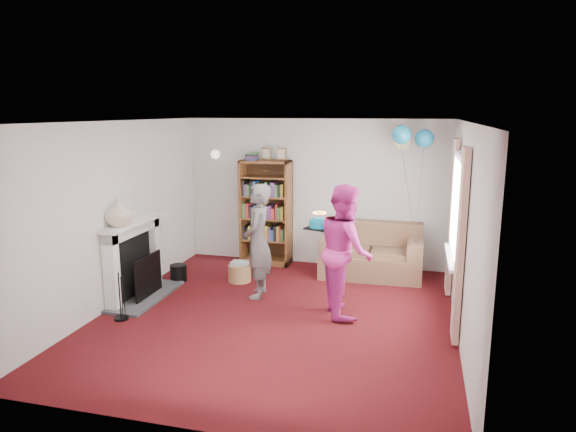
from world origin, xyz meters
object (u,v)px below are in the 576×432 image
(bookcase, at_px, (266,213))
(sofa, at_px, (371,256))
(person_striped, at_px, (258,241))
(birthday_cake, at_px, (319,224))
(person_magenta, at_px, (345,250))

(bookcase, distance_m, sofa, 1.94)
(sofa, bearing_deg, person_striped, -138.02)
(birthday_cake, bearing_deg, person_striped, 169.96)
(sofa, xyz_separation_m, person_magenta, (-0.19, -1.71, 0.54))
(bookcase, height_order, sofa, bookcase)
(birthday_cake, bearing_deg, sofa, 69.85)
(person_striped, distance_m, person_magenta, 1.33)
(bookcase, xyz_separation_m, sofa, (1.84, -0.23, -0.57))
(person_magenta, distance_m, birthday_cake, 0.50)
(sofa, bearing_deg, person_magenta, -97.53)
(bookcase, relative_size, person_magenta, 1.17)
(bookcase, bearing_deg, person_magenta, -49.60)
(sofa, distance_m, birthday_cake, 1.85)
(sofa, xyz_separation_m, person_striped, (-1.48, -1.39, 0.49))
(bookcase, height_order, person_striped, bookcase)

